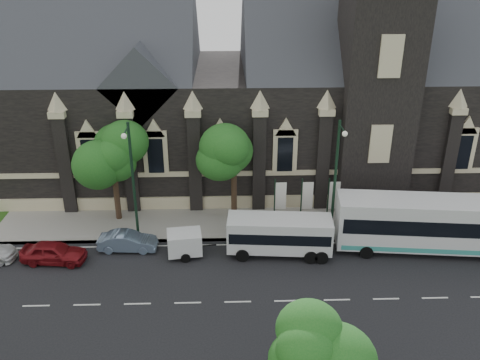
{
  "coord_description": "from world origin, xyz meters",
  "views": [
    {
      "loc": [
        2.36,
        -24.82,
        19.36
      ],
      "look_at": [
        3.32,
        6.0,
        5.32
      ],
      "focal_mm": 38.17,
      "sensor_mm": 36.0,
      "label": 1
    }
  ],
  "objects_px": {
    "banner_flag_right": "(332,198)",
    "box_trailer": "(185,243)",
    "banner_flag_center": "(305,198)",
    "tree_park_east": "(323,354)",
    "tree_walk_right": "(237,148)",
    "car_far_red": "(54,252)",
    "sedan": "(128,241)",
    "street_lamp_near": "(336,175)",
    "shuttle_bus": "(280,233)",
    "banner_flag_left": "(278,199)",
    "tree_walk_left": "(115,150)",
    "tour_coach": "(435,224)",
    "street_lamp_mid": "(132,178)"
  },
  "relations": [
    {
      "from": "tree_park_east",
      "to": "banner_flag_right",
      "type": "distance_m",
      "value": 18.91
    },
    {
      "from": "banner_flag_left",
      "to": "banner_flag_right",
      "type": "bearing_deg",
      "value": 0.0
    },
    {
      "from": "tree_walk_left",
      "to": "banner_flag_left",
      "type": "distance_m",
      "value": 12.66
    },
    {
      "from": "tree_park_east",
      "to": "tree_walk_right",
      "type": "distance_m",
      "value": 20.29
    },
    {
      "from": "banner_flag_left",
      "to": "banner_flag_center",
      "type": "relative_size",
      "value": 1.0
    },
    {
      "from": "tour_coach",
      "to": "tree_walk_left",
      "type": "bearing_deg",
      "value": 172.89
    },
    {
      "from": "car_far_red",
      "to": "tree_park_east",
      "type": "bearing_deg",
      "value": -126.69
    },
    {
      "from": "tree_walk_left",
      "to": "car_far_red",
      "type": "distance_m",
      "value": 8.54
    },
    {
      "from": "banner_flag_center",
      "to": "sedan",
      "type": "bearing_deg",
      "value": -167.17
    },
    {
      "from": "street_lamp_near",
      "to": "tree_walk_left",
      "type": "bearing_deg",
      "value": 167.13
    },
    {
      "from": "street_lamp_mid",
      "to": "box_trailer",
      "type": "height_order",
      "value": "street_lamp_mid"
    },
    {
      "from": "tree_walk_right",
      "to": "tour_coach",
      "type": "bearing_deg",
      "value": -21.57
    },
    {
      "from": "street_lamp_mid",
      "to": "box_trailer",
      "type": "bearing_deg",
      "value": -27.93
    },
    {
      "from": "box_trailer",
      "to": "street_lamp_near",
      "type": "bearing_deg",
      "value": 2.96
    },
    {
      "from": "tree_walk_left",
      "to": "sedan",
      "type": "relative_size",
      "value": 1.87
    },
    {
      "from": "box_trailer",
      "to": "banner_flag_center",
      "type": "bearing_deg",
      "value": 16.12
    },
    {
      "from": "banner_flag_left",
      "to": "sedan",
      "type": "xyz_separation_m",
      "value": [
        -10.83,
        -2.92,
        -1.71
      ]
    },
    {
      "from": "shuttle_bus",
      "to": "banner_flag_left",
      "type": "bearing_deg",
      "value": 90.68
    },
    {
      "from": "tree_walk_right",
      "to": "car_far_red",
      "type": "distance_m",
      "value": 14.74
    },
    {
      "from": "tree_park_east",
      "to": "banner_flag_left",
      "type": "bearing_deg",
      "value": 89.65
    },
    {
      "from": "sedan",
      "to": "tree_walk_left",
      "type": "bearing_deg",
      "value": 17.83
    },
    {
      "from": "shuttle_bus",
      "to": "box_trailer",
      "type": "xyz_separation_m",
      "value": [
        -6.53,
        -0.04,
        -0.57
      ]
    },
    {
      "from": "banner_flag_center",
      "to": "sedan",
      "type": "xyz_separation_m",
      "value": [
        -12.83,
        -2.92,
        -1.71
      ]
    },
    {
      "from": "tree_walk_right",
      "to": "tour_coach",
      "type": "relative_size",
      "value": 0.58
    },
    {
      "from": "street_lamp_near",
      "to": "sedan",
      "type": "distance_m",
      "value": 15.24
    },
    {
      "from": "tree_park_east",
      "to": "car_far_red",
      "type": "bearing_deg",
      "value": 137.73
    },
    {
      "from": "tour_coach",
      "to": "sedan",
      "type": "xyz_separation_m",
      "value": [
        -21.26,
        0.71,
        -1.43
      ]
    },
    {
      "from": "tree_walk_left",
      "to": "tour_coach",
      "type": "relative_size",
      "value": 0.56
    },
    {
      "from": "box_trailer",
      "to": "sedan",
      "type": "bearing_deg",
      "value": 161.25
    },
    {
      "from": "tree_park_east",
      "to": "car_far_red",
      "type": "distance_m",
      "value": 21.22
    },
    {
      "from": "street_lamp_near",
      "to": "tour_coach",
      "type": "distance_m",
      "value": 7.56
    },
    {
      "from": "tree_walk_right",
      "to": "banner_flag_right",
      "type": "bearing_deg",
      "value": -13.6
    },
    {
      "from": "street_lamp_mid",
      "to": "sedan",
      "type": "height_order",
      "value": "street_lamp_mid"
    },
    {
      "from": "shuttle_bus",
      "to": "banner_flag_right",
      "type": "bearing_deg",
      "value": 45.83
    },
    {
      "from": "box_trailer",
      "to": "sedan",
      "type": "xyz_separation_m",
      "value": [
        -4.04,
        0.84,
        -0.34
      ]
    },
    {
      "from": "tree_walk_right",
      "to": "shuttle_bus",
      "type": "distance_m",
      "value": 7.43
    },
    {
      "from": "street_lamp_near",
      "to": "box_trailer",
      "type": "height_order",
      "value": "street_lamp_near"
    },
    {
      "from": "banner_flag_left",
      "to": "box_trailer",
      "type": "xyz_separation_m",
      "value": [
        -6.79,
        -3.76,
        -1.37
      ]
    },
    {
      "from": "banner_flag_center",
      "to": "tree_park_east",
      "type": "bearing_deg",
      "value": -96.57
    },
    {
      "from": "tree_walk_right",
      "to": "banner_flag_left",
      "type": "xyz_separation_m",
      "value": [
        3.08,
        -1.71,
        -3.43
      ]
    },
    {
      "from": "banner_flag_left",
      "to": "tree_walk_left",
      "type": "bearing_deg",
      "value": 171.98
    },
    {
      "from": "banner_flag_right",
      "to": "box_trailer",
      "type": "height_order",
      "value": "banner_flag_right"
    },
    {
      "from": "tree_walk_right",
      "to": "box_trailer",
      "type": "height_order",
      "value": "tree_walk_right"
    },
    {
      "from": "tree_walk_left",
      "to": "car_far_red",
      "type": "height_order",
      "value": "tree_walk_left"
    },
    {
      "from": "tree_park_east",
      "to": "banner_flag_center",
      "type": "xyz_separation_m",
      "value": [
        2.11,
        18.32,
        -2.24
      ]
    },
    {
      "from": "tree_park_east",
      "to": "car_far_red",
      "type": "xyz_separation_m",
      "value": [
        -15.43,
        14.03,
        -3.88
      ]
    },
    {
      "from": "street_lamp_near",
      "to": "tree_park_east",
      "type": "bearing_deg",
      "value": -103.11
    },
    {
      "from": "tree_park_east",
      "to": "banner_flag_right",
      "type": "height_order",
      "value": "tree_park_east"
    },
    {
      "from": "street_lamp_mid",
      "to": "sedan",
      "type": "xyz_separation_m",
      "value": [
        -0.55,
        -1.02,
        -4.44
      ]
    },
    {
      "from": "tree_walk_right",
      "to": "tour_coach",
      "type": "xyz_separation_m",
      "value": [
        13.51,
        -5.34,
        -3.71
      ]
    }
  ]
}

